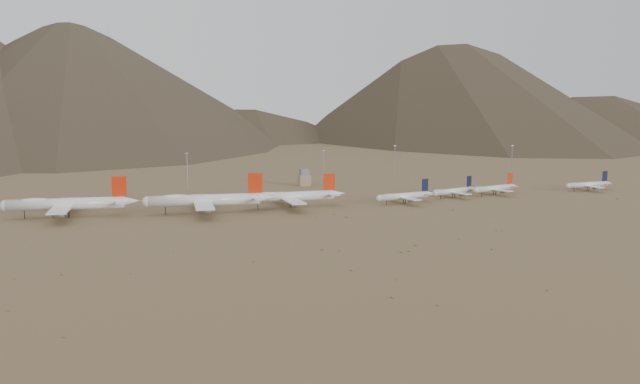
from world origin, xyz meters
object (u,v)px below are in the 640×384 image
object	(u,v)px
narrowbody_b	(454,191)
control_tower	(304,178)
widebody_west	(67,204)
narrowbody_a	(405,196)
widebody_east	(290,196)
widebody_centre	(205,200)

from	to	relation	value
narrowbody_b	control_tower	distance (m)	113.13
widebody_west	narrowbody_a	bearing A→B (deg)	2.66
narrowbody_b	widebody_west	bearing A→B (deg)	161.65
narrowbody_a	control_tower	world-z (taller)	narrowbody_a
widebody_west	narrowbody_b	world-z (taller)	widebody_west
widebody_east	widebody_centre	bearing A→B (deg)	-174.63
narrowbody_a	control_tower	size ratio (longest dim) A/B	3.49
narrowbody_a	widebody_centre	bearing A→B (deg)	167.72
narrowbody_b	control_tower	xyz separation A→B (m)	(-76.20, 83.61, 1.15)
widebody_east	control_tower	xyz separation A→B (m)	(34.75, 92.72, -1.28)
widebody_east	narrowbody_b	size ratio (longest dim) A/B	1.73
narrowbody_a	widebody_west	bearing A→B (deg)	164.89
widebody_west	narrowbody_a	size ratio (longest dim) A/B	1.73
widebody_west	control_tower	size ratio (longest dim) A/B	6.05
widebody_west	widebody_centre	size ratio (longest dim) A/B	0.99
narrowbody_b	narrowbody_a	bearing A→B (deg)	178.96
narrowbody_a	control_tower	bearing A→B (deg)	97.39
widebody_east	narrowbody_b	world-z (taller)	widebody_east
widebody_west	control_tower	bearing A→B (deg)	34.57
control_tower	narrowbody_a	bearing A→B (deg)	-69.69
widebody_centre	widebody_east	distance (m)	50.15
widebody_east	narrowbody_a	bearing A→B (deg)	-5.18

